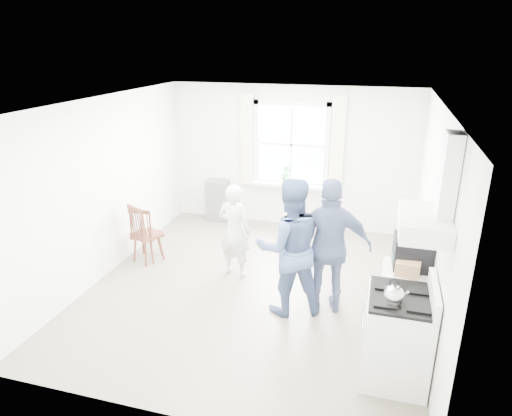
{
  "coord_description": "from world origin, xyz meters",
  "views": [
    {
      "loc": [
        1.58,
        -5.51,
        3.32
      ],
      "look_at": [
        -0.02,
        0.2,
        1.14
      ],
      "focal_mm": 32.0,
      "sensor_mm": 36.0,
      "label": 1
    }
  ],
  "objects_px": {
    "low_cabinet": "(402,304)",
    "person_left": "(235,231)",
    "windsor_chair_a": "(143,229)",
    "stereo_stack": "(413,252)",
    "windsor_chair_b": "(140,228)",
    "person_right": "(330,247)",
    "gas_stove": "(397,336)",
    "person_mid": "(290,247)"
  },
  "relations": [
    {
      "from": "stereo_stack",
      "to": "windsor_chair_b",
      "type": "bearing_deg",
      "value": 167.61
    },
    {
      "from": "low_cabinet",
      "to": "windsor_chair_b",
      "type": "bearing_deg",
      "value": 166.36
    },
    {
      "from": "gas_stove",
      "to": "person_left",
      "type": "distance_m",
      "value": 2.83
    },
    {
      "from": "windsor_chair_b",
      "to": "gas_stove",
      "type": "bearing_deg",
      "value": -23.26
    },
    {
      "from": "windsor_chair_a",
      "to": "person_right",
      "type": "bearing_deg",
      "value": -11.29
    },
    {
      "from": "windsor_chair_b",
      "to": "person_mid",
      "type": "distance_m",
      "value": 2.63
    },
    {
      "from": "low_cabinet",
      "to": "stereo_stack",
      "type": "height_order",
      "value": "stereo_stack"
    },
    {
      "from": "gas_stove",
      "to": "windsor_chair_b",
      "type": "relative_size",
      "value": 1.17
    },
    {
      "from": "low_cabinet",
      "to": "person_mid",
      "type": "bearing_deg",
      "value": 170.96
    },
    {
      "from": "low_cabinet",
      "to": "stereo_stack",
      "type": "relative_size",
      "value": 2.09
    },
    {
      "from": "stereo_stack",
      "to": "person_left",
      "type": "bearing_deg",
      "value": 160.11
    },
    {
      "from": "low_cabinet",
      "to": "stereo_stack",
      "type": "xyz_separation_m",
      "value": [
        0.04,
        0.08,
        0.63
      ]
    },
    {
      "from": "windsor_chair_b",
      "to": "person_left",
      "type": "bearing_deg",
      "value": 0.07
    },
    {
      "from": "person_left",
      "to": "person_mid",
      "type": "height_order",
      "value": "person_mid"
    },
    {
      "from": "person_mid",
      "to": "person_right",
      "type": "distance_m",
      "value": 0.51
    },
    {
      "from": "low_cabinet",
      "to": "person_mid",
      "type": "relative_size",
      "value": 0.5
    },
    {
      "from": "person_right",
      "to": "gas_stove",
      "type": "bearing_deg",
      "value": 115.33
    },
    {
      "from": "windsor_chair_a",
      "to": "person_mid",
      "type": "distance_m",
      "value": 2.62
    },
    {
      "from": "gas_stove",
      "to": "low_cabinet",
      "type": "xyz_separation_m",
      "value": [
        0.07,
        0.7,
        -0.03
      ]
    },
    {
      "from": "gas_stove",
      "to": "person_left",
      "type": "relative_size",
      "value": 0.79
    },
    {
      "from": "windsor_chair_a",
      "to": "person_right",
      "type": "relative_size",
      "value": 0.51
    },
    {
      "from": "low_cabinet",
      "to": "person_right",
      "type": "height_order",
      "value": "person_right"
    },
    {
      "from": "windsor_chair_a",
      "to": "gas_stove",
      "type": "bearing_deg",
      "value": -23.74
    },
    {
      "from": "windsor_chair_b",
      "to": "person_mid",
      "type": "xyz_separation_m",
      "value": [
        2.51,
        -0.72,
        0.31
      ]
    },
    {
      "from": "person_mid",
      "to": "person_right",
      "type": "height_order",
      "value": "person_mid"
    },
    {
      "from": "person_left",
      "to": "person_mid",
      "type": "relative_size",
      "value": 0.79
    },
    {
      "from": "stereo_stack",
      "to": "person_right",
      "type": "relative_size",
      "value": 0.24
    },
    {
      "from": "windsor_chair_a",
      "to": "windsor_chair_b",
      "type": "relative_size",
      "value": 0.95
    },
    {
      "from": "person_left",
      "to": "windsor_chair_b",
      "type": "bearing_deg",
      "value": 11.78
    },
    {
      "from": "person_mid",
      "to": "person_right",
      "type": "bearing_deg",
      "value": 175.38
    },
    {
      "from": "gas_stove",
      "to": "windsor_chair_a",
      "type": "relative_size",
      "value": 1.24
    },
    {
      "from": "windsor_chair_b",
      "to": "windsor_chair_a",
      "type": "bearing_deg",
      "value": 52.9
    },
    {
      "from": "gas_stove",
      "to": "windsor_chair_b",
      "type": "height_order",
      "value": "gas_stove"
    },
    {
      "from": "person_right",
      "to": "windsor_chair_a",
      "type": "bearing_deg",
      "value": -23.79
    },
    {
      "from": "person_mid",
      "to": "gas_stove",
      "type": "bearing_deg",
      "value": 122.11
    },
    {
      "from": "gas_stove",
      "to": "low_cabinet",
      "type": "bearing_deg",
      "value": 84.32
    },
    {
      "from": "windsor_chair_a",
      "to": "person_left",
      "type": "xyz_separation_m",
      "value": [
        1.52,
        -0.03,
        0.16
      ]
    },
    {
      "from": "stereo_stack",
      "to": "person_mid",
      "type": "bearing_deg",
      "value": 174.37
    },
    {
      "from": "low_cabinet",
      "to": "person_left",
      "type": "bearing_deg",
      "value": 158.09
    },
    {
      "from": "gas_stove",
      "to": "person_right",
      "type": "relative_size",
      "value": 0.63
    },
    {
      "from": "stereo_stack",
      "to": "windsor_chair_a",
      "type": "xyz_separation_m",
      "value": [
        -3.92,
        0.89,
        -0.53
      ]
    },
    {
      "from": "stereo_stack",
      "to": "person_right",
      "type": "distance_m",
      "value": 1.02
    }
  ]
}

